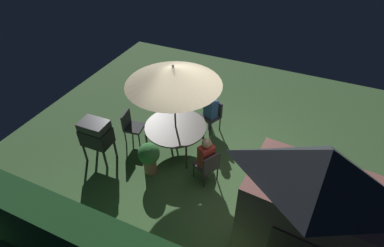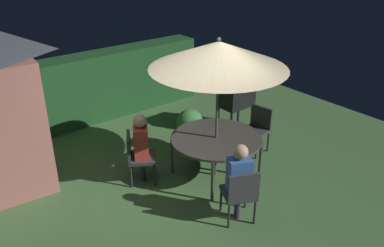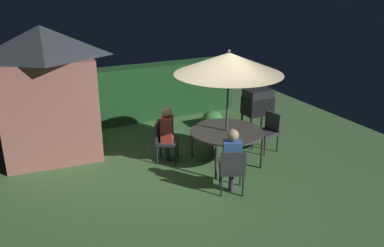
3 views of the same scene
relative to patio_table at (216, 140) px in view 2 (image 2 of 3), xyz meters
name	(u,v)px [view 2 (image 2 of 3)]	position (x,y,z in m)	size (l,w,h in m)	color
ground_plane	(171,193)	(-0.95, 0.04, -0.71)	(11.00, 11.00, 0.00)	#47703D
hedge_backdrop	(78,91)	(-0.95, 3.54, 0.05)	(6.09, 0.61, 1.53)	#1E4C23
patio_table	(216,140)	(0.00, 0.00, 0.00)	(1.57, 1.57, 0.76)	#47423D
patio_umbrella	(219,55)	(0.00, 0.00, 1.50)	(2.23, 2.23, 2.49)	#4C4C51
bbq_grill	(236,93)	(1.58, 1.14, 0.13)	(0.71, 0.52, 1.20)	black
chair_near_shed	(137,155)	(-1.17, 0.71, -0.19)	(0.64, 0.63, 0.90)	#38383D
chair_far_side	(240,192)	(-0.56, -1.18, -0.19)	(0.62, 0.62, 0.90)	#38383D
chair_toward_hedge	(257,126)	(1.24, 0.18, -0.19)	(0.53, 0.52, 0.90)	#38383D
potted_plant_by_shed	(190,126)	(0.21, 1.00, -0.19)	(0.52, 0.52, 0.87)	#936651
person_in_red	(141,141)	(-1.10, 0.66, 0.07)	(0.38, 0.42, 1.26)	#CC3D33
person_in_blue	(239,174)	(-0.52, -1.10, 0.07)	(0.41, 0.36, 1.26)	#3866B2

